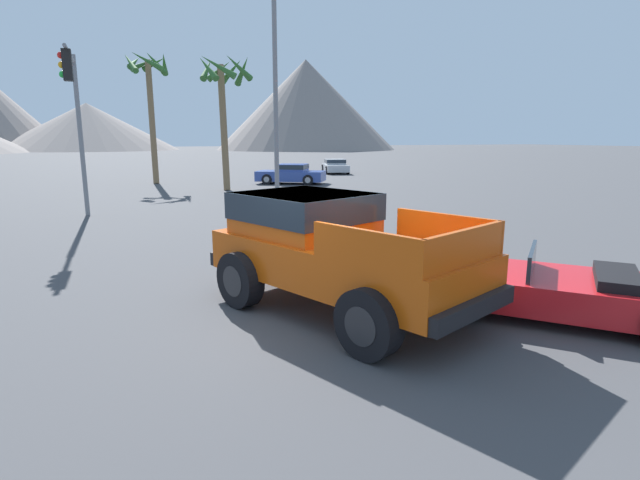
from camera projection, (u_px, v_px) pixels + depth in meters
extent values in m
plane|color=#424244|center=(314.00, 310.00, 8.36)|extent=(320.00, 320.00, 0.00)
cube|color=#CC4C0C|center=(343.00, 261.00, 8.09)|extent=(3.59, 5.01, 0.67)
cube|color=#CC4C0C|center=(305.00, 213.00, 8.60)|extent=(2.47, 2.57, 0.71)
cube|color=#1E2833|center=(305.00, 206.00, 8.57)|extent=(2.52, 2.62, 0.45)
cube|color=#CC4C0C|center=(365.00, 248.00, 6.42)|extent=(0.77, 1.73, 0.48)
cube|color=#CC4C0C|center=(446.00, 229.00, 7.73)|extent=(0.77, 1.73, 0.48)
cube|color=#CC4C0C|center=(465.00, 247.00, 6.46)|extent=(1.81, 0.80, 0.48)
cube|color=black|center=(256.00, 251.00, 9.78)|extent=(1.88, 0.89, 0.24)
cube|color=black|center=(474.00, 309.00, 6.49)|extent=(1.88, 0.89, 0.24)
cylinder|color=black|center=(240.00, 280.00, 8.47)|extent=(0.66, 1.01, 0.96)
cylinder|color=#232326|center=(240.00, 280.00, 8.47)|extent=(0.51, 0.61, 0.53)
cylinder|color=black|center=(326.00, 259.00, 9.88)|extent=(0.66, 1.01, 0.96)
cylinder|color=#232326|center=(326.00, 259.00, 9.88)|extent=(0.51, 0.61, 0.53)
cylinder|color=black|center=(368.00, 323.00, 6.47)|extent=(0.66, 1.01, 0.96)
cylinder|color=#232326|center=(368.00, 323.00, 6.47)|extent=(0.51, 0.61, 0.53)
cylinder|color=black|center=(453.00, 290.00, 7.88)|extent=(0.66, 1.01, 0.96)
cylinder|color=#232326|center=(453.00, 290.00, 7.88)|extent=(0.51, 0.61, 0.53)
cube|color=red|center=(561.00, 291.00, 8.01)|extent=(4.18, 4.35, 0.49)
cube|color=#1E2833|center=(532.00, 261.00, 8.12)|extent=(1.15, 1.05, 0.42)
cube|color=black|center=(617.00, 277.00, 7.63)|extent=(1.45, 1.39, 0.16)
cylinder|color=black|center=(467.00, 300.00, 7.85)|extent=(0.60, 0.63, 0.65)
cylinder|color=#9E9EA3|center=(467.00, 300.00, 7.85)|extent=(0.41, 0.42, 0.36)
cylinder|color=black|center=(483.00, 274.00, 9.34)|extent=(0.60, 0.63, 0.65)
cylinder|color=#9E9EA3|center=(483.00, 274.00, 9.34)|extent=(0.41, 0.42, 0.36)
cube|color=#B7BABF|center=(335.00, 168.00, 40.46)|extent=(2.74, 4.36, 0.52)
cube|color=#B7BABF|center=(335.00, 162.00, 40.46)|extent=(1.92, 2.04, 0.43)
cube|color=#1E2833|center=(335.00, 161.00, 40.45)|extent=(1.96, 2.09, 0.26)
cylinder|color=black|center=(348.00, 170.00, 39.36)|extent=(0.38, 0.68, 0.64)
cylinder|color=#9E9EA3|center=(348.00, 170.00, 39.36)|extent=(0.32, 0.40, 0.35)
cylinder|color=black|center=(327.00, 170.00, 39.17)|extent=(0.38, 0.68, 0.64)
cylinder|color=#9E9EA3|center=(327.00, 170.00, 39.17)|extent=(0.32, 0.40, 0.35)
cylinder|color=black|center=(343.00, 168.00, 41.80)|extent=(0.38, 0.68, 0.64)
cylinder|color=#9E9EA3|center=(343.00, 168.00, 41.80)|extent=(0.32, 0.40, 0.35)
cylinder|color=black|center=(323.00, 168.00, 41.61)|extent=(0.38, 0.68, 0.64)
cylinder|color=#9E9EA3|center=(323.00, 168.00, 41.61)|extent=(0.32, 0.40, 0.35)
cube|color=#334C9E|center=(291.00, 176.00, 31.23)|extent=(4.51, 3.81, 0.61)
cube|color=#334C9E|center=(292.00, 168.00, 31.11)|extent=(2.35, 2.31, 0.43)
cube|color=#1E2833|center=(292.00, 167.00, 31.10)|extent=(2.40, 2.36, 0.26)
cylinder|color=black|center=(267.00, 179.00, 30.65)|extent=(0.65, 0.53, 0.64)
cylinder|color=#9E9EA3|center=(267.00, 179.00, 30.65)|extent=(0.42, 0.39, 0.35)
cylinder|color=black|center=(275.00, 177.00, 32.35)|extent=(0.65, 0.53, 0.64)
cylinder|color=#9E9EA3|center=(275.00, 177.00, 32.35)|extent=(0.42, 0.39, 0.35)
cylinder|color=black|center=(308.00, 180.00, 30.18)|extent=(0.65, 0.53, 0.64)
cylinder|color=#9E9EA3|center=(308.00, 180.00, 30.18)|extent=(0.42, 0.39, 0.35)
cylinder|color=black|center=(314.00, 178.00, 31.88)|extent=(0.65, 0.53, 0.64)
cylinder|color=#9E9EA3|center=(314.00, 178.00, 31.88)|extent=(0.42, 0.39, 0.35)
cylinder|color=slate|center=(81.00, 137.00, 18.01)|extent=(0.16, 0.16, 5.70)
cylinder|color=slate|center=(69.00, 54.00, 15.88)|extent=(0.11, 3.54, 0.11)
cube|color=black|center=(67.00, 65.00, 14.76)|extent=(0.26, 0.34, 0.90)
sphere|color=red|center=(61.00, 55.00, 14.65)|extent=(0.20, 0.20, 0.20)
sphere|color=orange|center=(62.00, 65.00, 14.71)|extent=(0.20, 0.20, 0.20)
sphere|color=green|center=(63.00, 74.00, 14.76)|extent=(0.20, 0.20, 0.20)
cylinder|color=slate|center=(276.00, 113.00, 14.87)|extent=(0.14, 0.14, 7.12)
cylinder|color=brown|center=(224.00, 128.00, 26.96)|extent=(0.36, 0.93, 6.67)
cone|color=#2D6028|center=(243.00, 71.00, 26.56)|extent=(0.51, 2.05, 1.46)
cone|color=#2D6028|center=(232.00, 71.00, 26.80)|extent=(1.25, 1.30, 1.32)
cone|color=#2D6028|center=(219.00, 71.00, 26.77)|extent=(1.44, 0.44, 1.26)
cone|color=#2D6028|center=(207.00, 70.00, 26.18)|extent=(1.04, 1.53, 1.35)
cone|color=#2D6028|center=(208.00, 68.00, 25.46)|extent=(0.98, 1.63, 1.42)
cone|color=#2D6028|center=(218.00, 66.00, 25.11)|extent=(1.87, 1.10, 1.32)
cone|color=#2D6028|center=(239.00, 67.00, 25.57)|extent=(1.83, 1.56, 1.26)
cylinder|color=brown|center=(152.00, 123.00, 30.85)|extent=(0.36, 0.91, 7.49)
cone|color=#2D6028|center=(164.00, 64.00, 30.12)|extent=(0.58, 1.75, 1.28)
cone|color=#2D6028|center=(154.00, 64.00, 30.64)|extent=(1.55, 1.06, 0.99)
cone|color=#2D6028|center=(144.00, 64.00, 30.57)|extent=(1.78, 0.80, 1.09)
cone|color=#2D6028|center=(135.00, 62.00, 29.90)|extent=(1.00, 1.68, 1.05)
cone|color=#2D6028|center=(130.00, 62.00, 29.26)|extent=(0.88, 2.06, 1.44)
cone|color=#2D6028|center=(147.00, 61.00, 28.99)|extent=(1.86, 0.65, 1.22)
cone|color=#2D6028|center=(155.00, 62.00, 29.43)|extent=(1.35, 0.95, 1.26)
cone|color=gray|center=(306.00, 105.00, 117.41)|extent=(42.05, 42.05, 20.59)
cone|color=gray|center=(88.00, 127.00, 115.19)|extent=(40.26, 40.26, 10.62)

